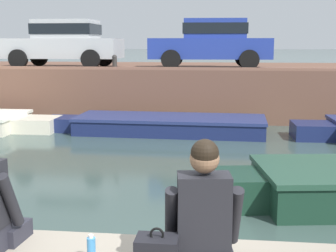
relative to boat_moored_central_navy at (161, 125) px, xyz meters
name	(u,v)px	position (x,y,z in m)	size (l,w,h in m)	color
ground_plane	(186,169)	(0.96, -3.60, -0.23)	(400.00, 400.00, 0.00)	#384C47
far_quay_wall	(204,88)	(0.96, 4.50, 0.58)	(60.00, 6.00, 1.62)	brown
far_wall_coping	(200,69)	(0.96, 1.62, 1.43)	(60.00, 0.24, 0.08)	brown
boat_moored_central_navy	(161,125)	(0.00, 0.00, 0.00)	(6.09, 1.86, 0.46)	navy
car_left_inner_silver	(64,42)	(-3.59, 2.81, 2.23)	(3.81, 1.94, 1.54)	#B7BABC
car_centre_blue	(211,41)	(1.25, 2.82, 2.23)	(3.89, 2.04, 1.54)	#233893
mooring_bollard_mid	(115,61)	(-1.66, 1.75, 1.63)	(0.15, 0.15, 0.45)	#2D2B28
person_seated_right	(203,221)	(1.50, -9.28, 0.95)	(0.56, 0.57, 0.96)	#282833
bottle_drink	(91,249)	(0.68, -9.22, 0.67)	(0.06, 0.06, 0.20)	#3F8CCC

